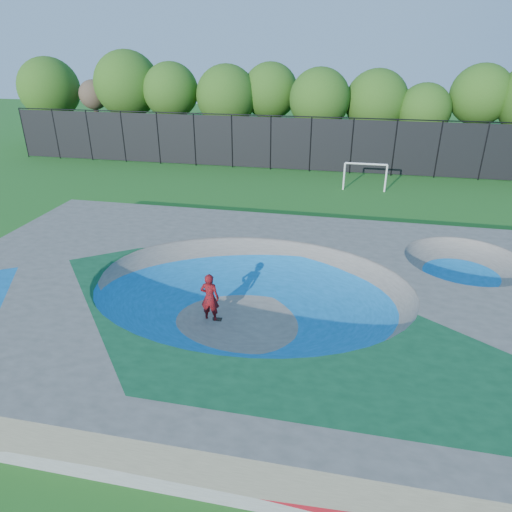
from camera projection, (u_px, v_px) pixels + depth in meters
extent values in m
plane|color=#1E601A|center=(250.00, 321.00, 15.99)|extent=(120.00, 120.00, 0.00)
cube|color=gray|center=(250.00, 302.00, 15.67)|extent=(22.00, 14.00, 1.50)
imported|color=red|center=(210.00, 298.00, 15.66)|extent=(0.66, 0.44, 1.81)
cube|color=black|center=(211.00, 319.00, 16.03)|extent=(0.80, 0.29, 0.05)
cylinder|color=white|center=(344.00, 176.00, 29.96)|extent=(0.12, 0.12, 1.78)
cylinder|color=white|center=(386.00, 179.00, 29.47)|extent=(0.12, 0.12, 1.78)
cylinder|color=white|center=(366.00, 164.00, 29.34)|extent=(2.66, 0.12, 0.12)
cylinder|color=black|center=(24.00, 133.00, 38.16)|extent=(0.09, 0.09, 4.00)
cylinder|color=black|center=(56.00, 134.00, 37.61)|extent=(0.09, 0.09, 4.00)
cylinder|color=black|center=(89.00, 136.00, 37.06)|extent=(0.09, 0.09, 4.00)
cylinder|color=black|center=(123.00, 137.00, 36.51)|extent=(0.09, 0.09, 4.00)
cylinder|color=black|center=(158.00, 139.00, 35.96)|extent=(0.09, 0.09, 4.00)
cylinder|color=black|center=(195.00, 140.00, 35.41)|extent=(0.09, 0.09, 4.00)
cylinder|color=black|center=(232.00, 142.00, 34.86)|extent=(0.09, 0.09, 4.00)
cylinder|color=black|center=(271.00, 143.00, 34.31)|extent=(0.09, 0.09, 4.00)
cylinder|color=black|center=(311.00, 145.00, 33.76)|extent=(0.09, 0.09, 4.00)
cylinder|color=black|center=(352.00, 146.00, 33.21)|extent=(0.09, 0.09, 4.00)
cylinder|color=black|center=(394.00, 148.00, 32.66)|extent=(0.09, 0.09, 4.00)
cylinder|color=black|center=(438.00, 150.00, 32.11)|extent=(0.09, 0.09, 4.00)
cylinder|color=black|center=(484.00, 152.00, 31.56)|extent=(0.09, 0.09, 4.00)
cube|color=black|center=(311.00, 145.00, 33.76)|extent=(48.00, 0.03, 3.80)
cylinder|color=black|center=(312.00, 117.00, 32.92)|extent=(48.00, 0.08, 0.08)
cylinder|color=#463823|center=(56.00, 128.00, 42.99)|extent=(0.44, 0.44, 3.05)
sphere|color=#2B5917|center=(49.00, 88.00, 41.48)|extent=(5.44, 5.44, 5.44)
cylinder|color=#463823|center=(98.00, 127.00, 42.24)|extent=(0.44, 0.44, 3.53)
sphere|color=brown|center=(94.00, 95.00, 41.03)|extent=(2.60, 2.60, 2.60)
cylinder|color=#463823|center=(132.00, 129.00, 41.41)|extent=(0.44, 0.44, 3.47)
sphere|color=#2B5917|center=(127.00, 84.00, 39.78)|extent=(5.65, 5.65, 5.65)
cylinder|color=#463823|center=(174.00, 132.00, 40.32)|extent=(0.44, 0.44, 3.40)
sphere|color=#2B5917|center=(171.00, 91.00, 38.86)|extent=(4.68, 4.68, 4.68)
cylinder|color=#463823|center=(228.00, 136.00, 39.77)|extent=(0.44, 0.44, 2.90)
sphere|color=#2B5917|center=(226.00, 96.00, 38.34)|extent=(5.09, 5.09, 5.09)
cylinder|color=#463823|center=(270.00, 132.00, 40.11)|extent=(0.44, 0.44, 3.39)
sphere|color=#2B5917|center=(270.00, 91.00, 38.64)|extent=(4.68, 4.68, 4.68)
cylinder|color=#463823|center=(317.00, 141.00, 37.62)|extent=(0.44, 0.44, 3.00)
sphere|color=#2B5917|center=(320.00, 99.00, 36.22)|extent=(4.82, 4.82, 4.82)
cylinder|color=#463823|center=(372.00, 142.00, 37.89)|extent=(0.44, 0.44, 2.72)
sphere|color=#2B5917|center=(376.00, 101.00, 36.52)|extent=(5.00, 5.00, 5.00)
cylinder|color=#463823|center=(419.00, 147.00, 36.55)|extent=(0.44, 0.44, 2.60)
sphere|color=#2B5917|center=(424.00, 110.00, 35.35)|extent=(4.07, 4.07, 4.07)
cylinder|color=#463823|center=(471.00, 141.00, 36.01)|extent=(0.44, 0.44, 3.59)
sphere|color=#2B5917|center=(481.00, 95.00, 34.53)|extent=(4.53, 4.53, 4.53)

